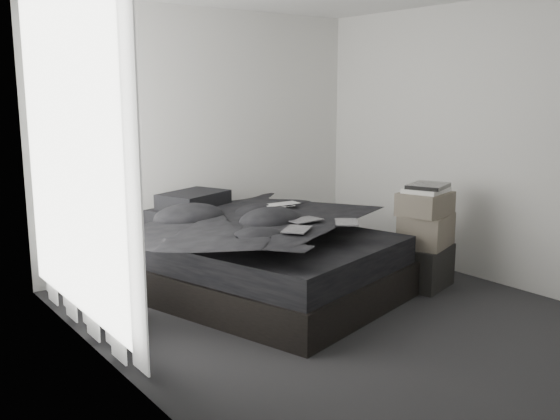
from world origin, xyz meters
TOP-DOWN VIEW (x-y plane):
  - floor at (0.00, 0.00)m, footprint 3.60×4.20m
  - wall_back at (0.00, 2.10)m, footprint 3.60×0.01m
  - wall_left at (-1.80, 0.00)m, footprint 0.01×4.20m
  - wall_right at (1.80, 0.00)m, footprint 0.01×4.20m
  - window_left at (-1.78, 0.90)m, footprint 0.02×2.00m
  - curtain_left at (-1.73, 0.90)m, footprint 0.06×2.12m
  - bed at (-0.19, 0.84)m, footprint 2.22×2.60m
  - mattress at (-0.19, 0.84)m, footprint 2.14×2.52m
  - duvet at (-0.17, 0.79)m, footprint 2.09×2.27m
  - pillow_lower at (-0.47, 1.66)m, footprint 0.77×0.62m
  - pillow_upper at (-0.39, 1.66)m, footprint 0.74×0.63m
  - laptop at (0.20, 1.00)m, footprint 0.37×0.25m
  - comic_a at (-0.29, 0.19)m, footprint 0.34×0.32m
  - comic_b at (-0.02, 0.43)m, footprint 0.29×0.20m
  - comic_c at (0.20, 0.16)m, footprint 0.32×0.33m
  - side_stand at (-1.49, 0.88)m, footprint 0.48×0.48m
  - papers at (-1.48, 0.87)m, footprint 0.33×0.30m
  - floor_books at (-1.47, 0.82)m, footprint 0.21×0.26m
  - box_lower at (1.16, 0.15)m, footprint 0.61×0.54m
  - box_mid at (1.17, 0.14)m, footprint 0.59×0.53m
  - box_upper at (1.14, 0.14)m, footprint 0.54×0.47m
  - art_book_white at (1.16, 0.15)m, footprint 0.47×0.42m
  - art_book_snake at (1.17, 0.14)m, footprint 0.47×0.43m

SIDE VIEW (x-z plane):
  - floor at x=0.00m, z-range -0.01..0.01m
  - floor_books at x=-1.47m, z-range 0.00..0.16m
  - bed at x=-0.19m, z-range 0.00..0.30m
  - box_lower at x=1.16m, z-range 0.00..0.38m
  - side_stand at x=-1.49m, z-range 0.00..0.70m
  - mattress at x=-0.19m, z-range 0.30..0.54m
  - box_mid at x=1.17m, z-range 0.38..0.68m
  - pillow_lower at x=-0.47m, z-range 0.54..0.69m
  - duvet at x=-0.17m, z-range 0.54..0.80m
  - papers at x=-1.48m, z-range 0.70..0.72m
  - pillow_upper at x=-0.39m, z-range 0.69..0.83m
  - box_upper at x=1.14m, z-range 0.68..0.88m
  - comic_a at x=-0.29m, z-range 0.80..0.81m
  - comic_b at x=-0.02m, z-range 0.81..0.82m
  - laptop at x=0.20m, z-range 0.80..0.83m
  - comic_c at x=0.20m, z-range 0.81..0.82m
  - art_book_white at x=1.16m, z-range 0.88..0.92m
  - art_book_snake at x=1.17m, z-range 0.92..0.96m
  - curtain_left at x=-1.73m, z-range 0.04..2.52m
  - wall_back at x=0.00m, z-range 0.00..2.60m
  - wall_left at x=-1.80m, z-range 0.00..2.60m
  - wall_right at x=1.80m, z-range 0.00..2.60m
  - window_left at x=-1.78m, z-range 0.20..2.50m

